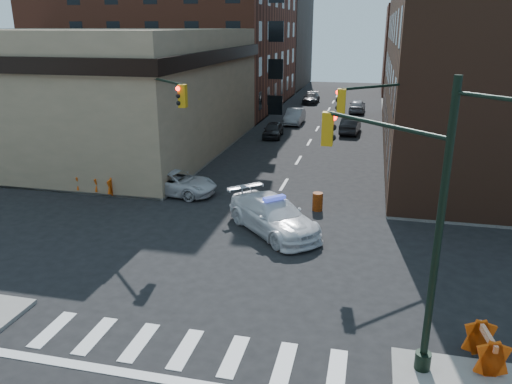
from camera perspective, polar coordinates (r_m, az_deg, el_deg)
The scene contains 27 objects.
ground at distance 21.39m, azimuth -1.53°, elevation -7.06°, with size 140.00×140.00×0.00m, color black.
sidewalk_nw at distance 59.23m, azimuth -15.37°, elevation 8.91°, with size 34.00×54.50×0.15m, color gray.
bank_building at distance 41.72m, azimuth -19.05°, elevation 10.97°, with size 22.00×22.00×9.00m, color #9B8365.
apartment_block at distance 63.24m, azimuth -9.22°, elevation 20.74°, with size 25.00×25.00×24.00m, color brown.
commercial_row_ne at distance 42.01m, azimuth 24.96°, elevation 13.78°, with size 14.00×34.00×14.00m, color #4A2B1D.
filler_nw at distance 83.35m, azimuth -1.47°, elevation 17.60°, with size 20.00×18.00×16.00m, color brown.
filler_ne at distance 77.27m, azimuth 20.60°, elevation 14.93°, with size 16.00×16.00×12.00m, color brown.
signal_pole_se at distance 13.97m, azimuth 16.89°, elevation -1.59°, with size 5.40×5.27×8.00m.
signal_pole_nw at distance 26.77m, azimuth -10.97°, elevation 7.62°, with size 3.58×3.67×8.00m.
signal_pole_ne at distance 24.52m, azimuth 15.07°, elevation 6.35°, with size 3.67×3.58×8.00m.
tree_ne_near at distance 45.10m, azimuth 16.57°, elevation 10.40°, with size 3.00×3.00×4.85m.
tree_ne_far at distance 53.04m, azimuth 16.17°, elevation 11.54°, with size 3.00×3.00×4.85m.
police_car at distance 23.27m, azimuth 2.00°, elevation -2.70°, with size 2.29×5.64×1.64m, color white.
pickup at distance 28.99m, azimuth -9.23°, elevation 1.08°, with size 2.24×4.86×1.35m, color silver.
parked_car_wnear at distance 43.65m, azimuth 1.97°, elevation 7.11°, with size 1.52×3.79×1.29m, color black.
parked_car_wfar at distance 49.95m, azimuth 4.44°, elevation 8.62°, with size 1.56×4.49×1.48m, color #94959C.
parked_car_wdeep at distance 63.93m, azimuth 6.32°, elevation 10.63°, with size 1.83×4.50×1.30m, color black.
parked_car_enear at distance 46.02m, azimuth 10.73°, elevation 7.47°, with size 1.49×4.28×1.41m, color black.
parked_car_efar at distance 57.67m, azimuth 11.50°, elevation 9.61°, with size 1.71×4.25×1.45m, color gray.
pedestrian_a at distance 30.13m, azimuth -16.80°, elevation 1.74°, with size 0.59×0.38×1.61m, color black.
pedestrian_b at distance 31.33m, azimuth -13.65°, elevation 2.74°, with size 0.84×0.65×1.73m, color black.
pedestrian_c at distance 31.78m, azimuth -21.81°, elevation 2.26°, with size 1.08×0.45×1.84m, color #1D232C.
barrel_road at distance 26.28m, azimuth 7.06°, elevation -1.11°, with size 0.54×0.54×0.96m, color red.
barrel_bank at distance 28.85m, azimuth -8.74°, elevation 0.55°, with size 0.51×0.51×0.91m, color #EF580B.
barricade_se_a at distance 15.93m, azimuth 24.75°, elevation -15.92°, with size 1.36×0.68×1.02m, color #CF4109, non-canonical shape.
barricade_nw_a at distance 29.60m, azimuth -16.73°, elevation 0.76°, with size 1.25×0.62×0.94m, color #C43E09, non-canonical shape.
barricade_nw_b at distance 30.88m, azimuth -19.94°, elevation 1.18°, with size 1.29×0.64×0.97m, color #CE4D09, non-canonical shape.
Camera 1 is at (4.94, -18.67, 9.20)m, focal length 35.00 mm.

